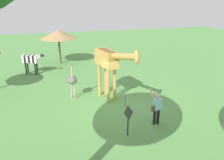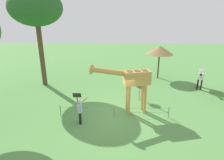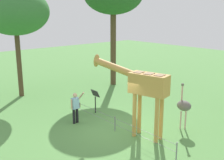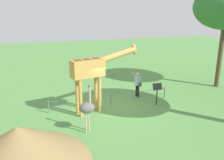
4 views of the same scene
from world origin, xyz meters
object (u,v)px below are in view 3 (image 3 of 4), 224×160
ostrich (184,106)px  visitor (76,106)px  tree_northeast (15,12)px  info_sign (95,97)px  giraffe (142,86)px

ostrich → visitor: bearing=41.0°
tree_northeast → info_sign: bearing=-163.0°
visitor → tree_northeast: (6.28, 0.14, 4.57)m
visitor → info_sign: (0.49, -1.63, 0.05)m
visitor → info_sign: bearing=-73.1°
giraffe → info_sign: giraffe is taller
visitor → ostrich: bearing=-139.0°
visitor → tree_northeast: 7.77m
giraffe → visitor: size_ratio=2.32×
giraffe → ostrich: giraffe is taller
visitor → info_sign: size_ratio=1.29×
giraffe → info_sign: bearing=-3.6°
giraffe → tree_northeast: 10.06m
giraffe → ostrich: 2.50m
visitor → info_sign: 1.71m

